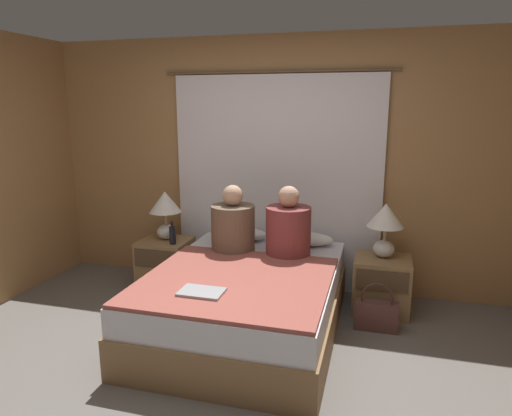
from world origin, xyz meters
name	(u,v)px	position (x,y,z in m)	size (l,w,h in m)	color
ground_plane	(211,388)	(0.00, 0.00, 0.00)	(16.00, 16.00, 0.00)	#66605B
wall_back	(277,165)	(0.00, 1.94, 1.25)	(4.88, 0.06, 2.50)	#A37547
curtain_panel	(276,183)	(0.00, 1.87, 1.08)	(2.29, 0.02, 2.16)	white
bed	(246,300)	(0.00, 0.84, 0.26)	(1.46, 1.97, 0.53)	olive
nightstand_left	(166,263)	(-1.07, 1.52, 0.25)	(0.50, 0.45, 0.50)	#937047
nightstand_right	(381,284)	(1.07, 1.52, 0.25)	(0.50, 0.45, 0.50)	#937047
lamp_left	(165,208)	(-1.07, 1.57, 0.82)	(0.32, 0.32, 0.49)	silver
lamp_right	(385,222)	(1.07, 1.57, 0.82)	(0.32, 0.32, 0.49)	silver
pillow_left	(238,234)	(-0.32, 1.64, 0.59)	(0.59, 0.29, 0.12)	white
pillow_right	(302,238)	(0.32, 1.64, 0.59)	(0.59, 0.29, 0.12)	white
blanket_on_bed	(236,281)	(0.00, 0.55, 0.55)	(1.40, 1.35, 0.03)	#994C42
person_left_in_bed	(233,226)	(-0.25, 1.27, 0.77)	(0.39, 0.39, 0.61)	brown
person_right_in_bed	(288,229)	(0.26, 1.27, 0.78)	(0.39, 0.39, 0.63)	brown
beer_bottle_on_left_stand	(173,235)	(-0.93, 1.42, 0.59)	(0.06, 0.06, 0.24)	black
laptop_on_bed	(202,292)	(-0.14, 0.23, 0.57)	(0.31, 0.21, 0.02)	#9EA0A5
handbag_on_floor	(376,314)	(1.04, 1.14, 0.13)	(0.36, 0.15, 0.41)	brown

